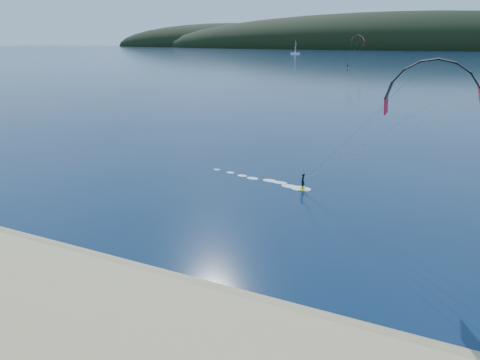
% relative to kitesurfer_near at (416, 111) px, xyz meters
% --- Properties ---
extents(ground, '(1800.00, 1800.00, 0.00)m').
position_rel_kitesurfer_near_xyz_m(ground, '(-13.45, -17.63, -8.90)').
color(ground, '#071F38').
rests_on(ground, ground).
extents(wet_sand, '(220.00, 2.50, 0.10)m').
position_rel_kitesurfer_near_xyz_m(wet_sand, '(-13.45, -13.13, -8.85)').
color(wet_sand, '#957F56').
rests_on(wet_sand, ground).
extents(headland, '(1200.00, 310.00, 140.00)m').
position_rel_kitesurfer_near_xyz_m(headland, '(-12.82, 727.66, -8.90)').
color(headland, black).
rests_on(headland, ground).
extents(kitesurfer_near, '(23.82, 9.12, 14.22)m').
position_rel_kitesurfer_near_xyz_m(kitesurfer_near, '(0.00, 0.00, 0.00)').
color(kitesurfer_near, '#ABDF1A').
rests_on(kitesurfer_near, ground).
extents(kitesurfer_far, '(8.76, 5.66, 15.09)m').
position_rel_kitesurfer_near_xyz_m(kitesurfer_far, '(-35.70, 183.33, 3.09)').
color(kitesurfer_far, '#ABDF1A').
rests_on(kitesurfer_far, ground).
extents(sailboat, '(9.14, 5.74, 12.77)m').
position_rel_kitesurfer_near_xyz_m(sailboat, '(-127.97, 379.28, -7.96)').
color(sailboat, white).
rests_on(sailboat, ground).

